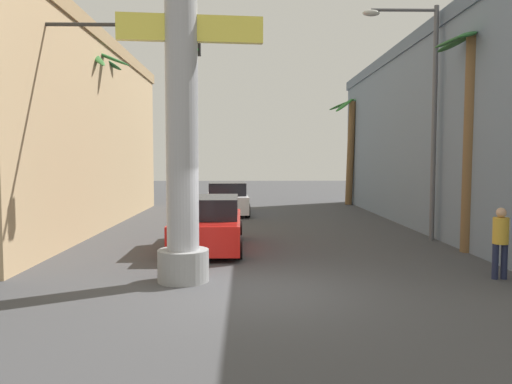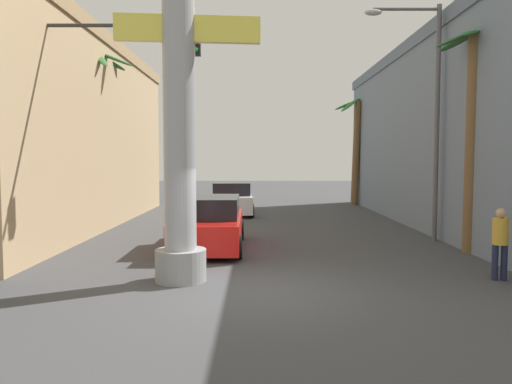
{
  "view_description": "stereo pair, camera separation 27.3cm",
  "coord_description": "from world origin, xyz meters",
  "px_view_note": "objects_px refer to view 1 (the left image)",
  "views": [
    {
      "loc": [
        -0.27,
        -9.79,
        2.67
      ],
      "look_at": [
        0.0,
        4.06,
        1.77
      ],
      "focal_mm": 35.0,
      "sensor_mm": 36.0,
      "label": 1
    },
    {
      "loc": [
        -0.0,
        -9.79,
        2.67
      ],
      "look_at": [
        0.0,
        4.06,
        1.77
      ],
      "focal_mm": 35.0,
      "sensor_mm": 36.0,
      "label": 2
    }
  ],
  "objects_px": {
    "car_lead": "(208,224)",
    "palm_tree_far_right": "(351,140)",
    "street_lamp": "(424,101)",
    "pedestrian_by_sign": "(500,238)",
    "palm_tree_mid_left": "(88,104)",
    "traffic_light_mast": "(94,93)",
    "palm_tree_near_right": "(472,121)",
    "car_far": "(227,199)",
    "neon_sign_pole": "(181,36)"
  },
  "relations": [
    {
      "from": "palm_tree_mid_left",
      "to": "palm_tree_near_right",
      "type": "relative_size",
      "value": 1.09
    },
    {
      "from": "car_far",
      "to": "street_lamp",
      "type": "bearing_deg",
      "value": -50.15
    },
    {
      "from": "palm_tree_near_right",
      "to": "pedestrian_by_sign",
      "type": "xyz_separation_m",
      "value": [
        -0.74,
        -3.23,
        -2.83
      ]
    },
    {
      "from": "street_lamp",
      "to": "neon_sign_pole",
      "type": "bearing_deg",
      "value": -142.93
    },
    {
      "from": "street_lamp",
      "to": "traffic_light_mast",
      "type": "height_order",
      "value": "street_lamp"
    },
    {
      "from": "neon_sign_pole",
      "to": "palm_tree_far_right",
      "type": "height_order",
      "value": "neon_sign_pole"
    },
    {
      "from": "palm_tree_near_right",
      "to": "palm_tree_mid_left",
      "type": "bearing_deg",
      "value": 158.35
    },
    {
      "from": "traffic_light_mast",
      "to": "palm_tree_far_right",
      "type": "xyz_separation_m",
      "value": [
        10.3,
        15.72,
        -0.64
      ]
    },
    {
      "from": "palm_tree_near_right",
      "to": "neon_sign_pole",
      "type": "bearing_deg",
      "value": -157.09
    },
    {
      "from": "neon_sign_pole",
      "to": "palm_tree_far_right",
      "type": "distance_m",
      "value": 20.05
    },
    {
      "from": "traffic_light_mast",
      "to": "palm_tree_mid_left",
      "type": "relative_size",
      "value": 0.92
    },
    {
      "from": "palm_tree_far_right",
      "to": "pedestrian_by_sign",
      "type": "distance_m",
      "value": 18.68
    },
    {
      "from": "palm_tree_mid_left",
      "to": "traffic_light_mast",
      "type": "bearing_deg",
      "value": -71.35
    },
    {
      "from": "pedestrian_by_sign",
      "to": "car_lead",
      "type": "bearing_deg",
      "value": 149.67
    },
    {
      "from": "street_lamp",
      "to": "pedestrian_by_sign",
      "type": "bearing_deg",
      "value": -91.18
    },
    {
      "from": "neon_sign_pole",
      "to": "car_far",
      "type": "distance_m",
      "value": 14.19
    },
    {
      "from": "palm_tree_near_right",
      "to": "pedestrian_by_sign",
      "type": "height_order",
      "value": "palm_tree_near_right"
    },
    {
      "from": "neon_sign_pole",
      "to": "palm_tree_mid_left",
      "type": "height_order",
      "value": "neon_sign_pole"
    },
    {
      "from": "neon_sign_pole",
      "to": "car_far",
      "type": "bearing_deg",
      "value": 88.11
    },
    {
      "from": "neon_sign_pole",
      "to": "pedestrian_by_sign",
      "type": "relative_size",
      "value": 6.77
    },
    {
      "from": "street_lamp",
      "to": "palm_tree_far_right",
      "type": "relative_size",
      "value": 1.21
    },
    {
      "from": "traffic_light_mast",
      "to": "pedestrian_by_sign",
      "type": "bearing_deg",
      "value": -15.6
    },
    {
      "from": "traffic_light_mast",
      "to": "pedestrian_by_sign",
      "type": "relative_size",
      "value": 3.97
    },
    {
      "from": "car_lead",
      "to": "pedestrian_by_sign",
      "type": "height_order",
      "value": "pedestrian_by_sign"
    },
    {
      "from": "traffic_light_mast",
      "to": "palm_tree_near_right",
      "type": "relative_size",
      "value": 1.01
    },
    {
      "from": "street_lamp",
      "to": "car_lead",
      "type": "height_order",
      "value": "street_lamp"
    },
    {
      "from": "car_far",
      "to": "neon_sign_pole",
      "type": "bearing_deg",
      "value": -91.89
    },
    {
      "from": "pedestrian_by_sign",
      "to": "traffic_light_mast",
      "type": "bearing_deg",
      "value": 164.4
    },
    {
      "from": "pedestrian_by_sign",
      "to": "palm_tree_mid_left",
      "type": "bearing_deg",
      "value": 144.96
    },
    {
      "from": "traffic_light_mast",
      "to": "car_far",
      "type": "bearing_deg",
      "value": 73.42
    },
    {
      "from": "neon_sign_pole",
      "to": "palm_tree_mid_left",
      "type": "bearing_deg",
      "value": 119.08
    },
    {
      "from": "neon_sign_pole",
      "to": "pedestrian_by_sign",
      "type": "bearing_deg",
      "value": 0.46
    },
    {
      "from": "car_lead",
      "to": "car_far",
      "type": "height_order",
      "value": "same"
    },
    {
      "from": "palm_tree_mid_left",
      "to": "pedestrian_by_sign",
      "type": "distance_m",
      "value": 14.66
    },
    {
      "from": "pedestrian_by_sign",
      "to": "palm_tree_near_right",
      "type": "bearing_deg",
      "value": 77.04
    },
    {
      "from": "car_lead",
      "to": "palm_tree_far_right",
      "type": "height_order",
      "value": "palm_tree_far_right"
    },
    {
      "from": "street_lamp",
      "to": "car_far",
      "type": "distance_m",
      "value": 11.14
    },
    {
      "from": "street_lamp",
      "to": "palm_tree_far_right",
      "type": "distance_m",
      "value": 13.14
    },
    {
      "from": "car_far",
      "to": "palm_tree_far_right",
      "type": "distance_m",
      "value": 9.28
    },
    {
      "from": "car_lead",
      "to": "palm_tree_far_right",
      "type": "xyz_separation_m",
      "value": [
        7.34,
        14.47,
        3.06
      ]
    },
    {
      "from": "neon_sign_pole",
      "to": "car_lead",
      "type": "xyz_separation_m",
      "value": [
        0.24,
        4.03,
        -4.56
      ]
    },
    {
      "from": "pedestrian_by_sign",
      "to": "palm_tree_far_right",
      "type": "bearing_deg",
      "value": 88.32
    },
    {
      "from": "neon_sign_pole",
      "to": "palm_tree_far_right",
      "type": "xyz_separation_m",
      "value": [
        7.58,
        18.51,
        -1.5
      ]
    },
    {
      "from": "palm_tree_mid_left",
      "to": "palm_tree_far_right",
      "type": "bearing_deg",
      "value": 40.41
    },
    {
      "from": "palm_tree_far_right",
      "to": "palm_tree_near_right",
      "type": "bearing_deg",
      "value": -89.24
    },
    {
      "from": "traffic_light_mast",
      "to": "palm_tree_near_right",
      "type": "distance_m",
      "value": 10.54
    },
    {
      "from": "car_far",
      "to": "palm_tree_mid_left",
      "type": "xyz_separation_m",
      "value": [
        -4.99,
        -5.25,
        4.03
      ]
    },
    {
      "from": "car_far",
      "to": "palm_tree_near_right",
      "type": "distance_m",
      "value": 12.88
    },
    {
      "from": "street_lamp",
      "to": "traffic_light_mast",
      "type": "bearing_deg",
      "value": -165.16
    },
    {
      "from": "neon_sign_pole",
      "to": "palm_tree_near_right",
      "type": "distance_m",
      "value": 8.58
    }
  ]
}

